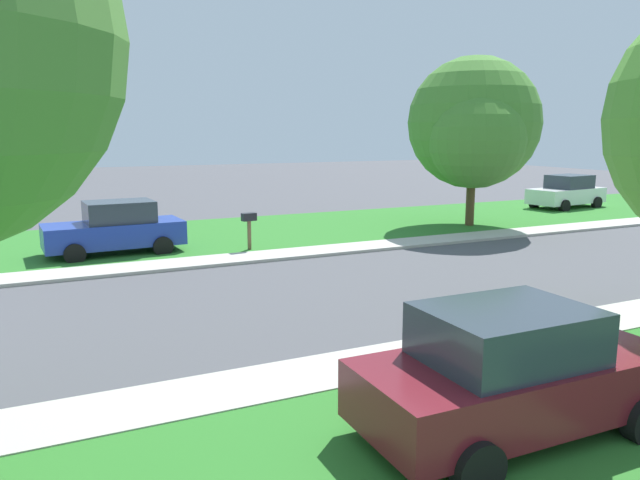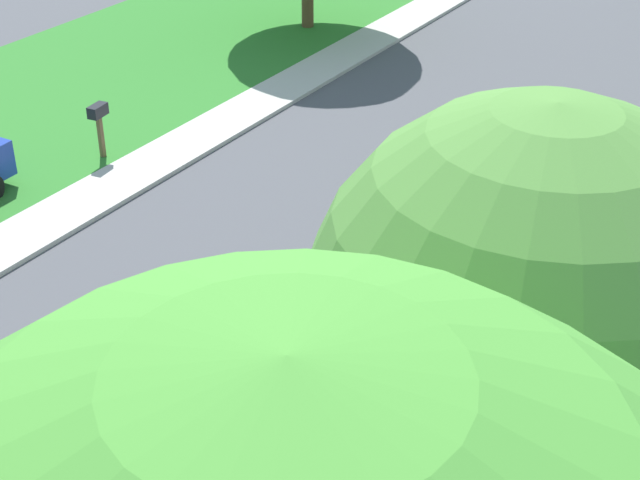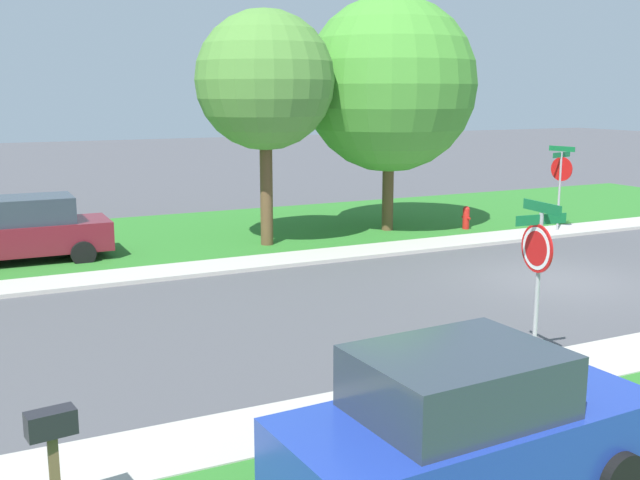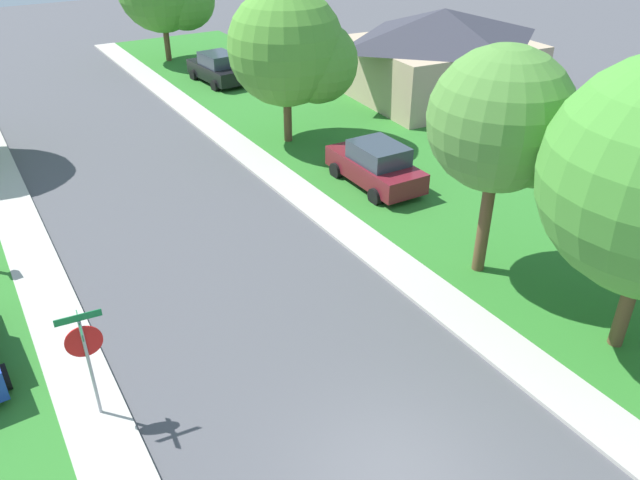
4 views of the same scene
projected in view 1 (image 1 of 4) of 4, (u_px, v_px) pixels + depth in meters
name	position (u px, v px, depth m)	size (l,w,h in m)	color
sidewalk_east	(433.00, 353.00, 10.86)	(1.40, 56.00, 0.10)	#B7B2A8
sidewalk_west	(257.00, 257.00, 19.21)	(1.40, 56.00, 0.10)	#B7B2A8
lawn_west	(216.00, 235.00, 23.39)	(8.00, 56.00, 0.08)	#2D7528
car_white_behind_trees	(567.00, 192.00, 31.47)	(2.43, 4.49, 1.76)	white
car_maroon_near_corner	(513.00, 372.00, 7.88)	(2.08, 4.32, 1.76)	maroon
car_blue_kerbside_mid	(116.00, 228.00, 19.61)	(2.21, 4.39, 1.76)	#1E389E
tree_sidewalk_mid	(475.00, 127.00, 24.47)	(5.78, 5.38, 7.02)	brown
mailbox	(249.00, 222.00, 20.10)	(0.30, 0.51, 1.31)	brown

